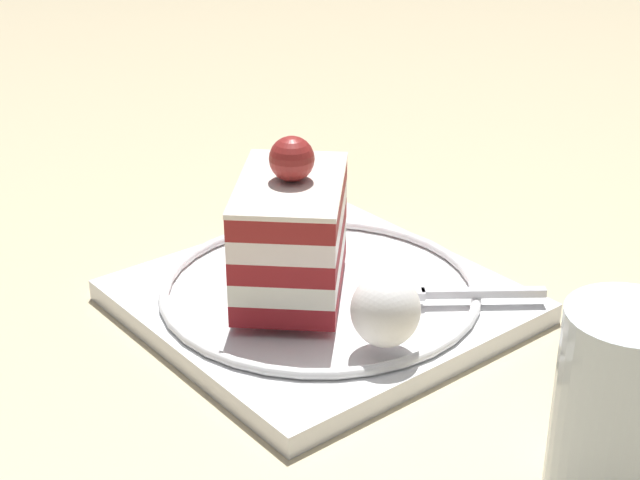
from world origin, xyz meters
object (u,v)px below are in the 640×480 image
whipped_cream_dollop (388,309)px  dessert_plate (320,297)px  drink_glass_near (613,417)px  cake_slice (290,232)px  fork (445,293)px

whipped_cream_dollop → dessert_plate: bearing=72.5°
whipped_cream_dollop → drink_glass_near: 0.14m
cake_slice → whipped_cream_dollop: 0.09m
dessert_plate → whipped_cream_dollop: (-0.02, -0.07, 0.03)m
dessert_plate → cake_slice: 0.05m
fork → whipped_cream_dollop: bearing=-172.5°
cake_slice → whipped_cream_dollop: cake_slice is taller
dessert_plate → whipped_cream_dollop: bearing=-107.5°
dessert_plate → fork: size_ratio=2.65×
cake_slice → fork: (0.06, -0.08, -0.03)m
whipped_cream_dollop → fork: bearing=7.5°
drink_glass_near → fork: bearing=64.9°
fork → drink_glass_near: (-0.07, -0.15, 0.02)m
dessert_plate → drink_glass_near: bearing=-97.5°
drink_glass_near → dessert_plate: bearing=82.5°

